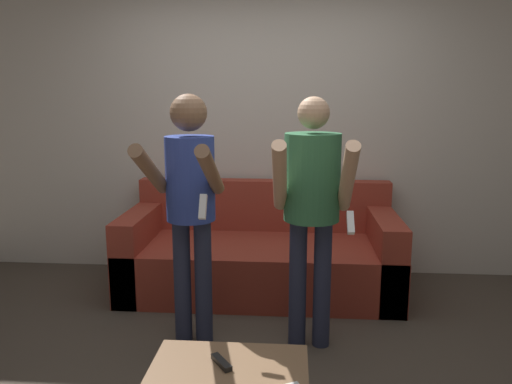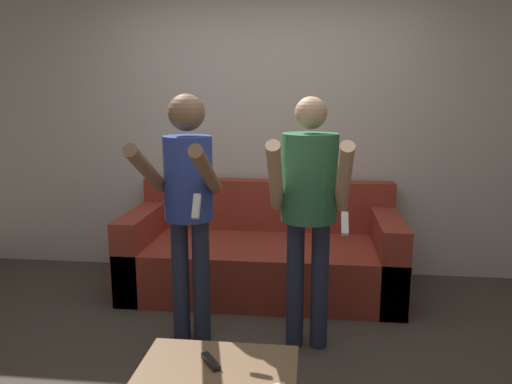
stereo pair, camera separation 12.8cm
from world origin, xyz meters
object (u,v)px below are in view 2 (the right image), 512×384
object	(u,v)px
couch	(263,256)
person_standing_right	(309,196)
person_standing_left	(188,193)
remote_far	(211,361)

from	to	relation	value
couch	person_standing_right	bearing A→B (deg)	-68.07
person_standing_left	person_standing_right	xyz separation A→B (m)	(0.75, 0.01, -0.00)
person_standing_left	person_standing_right	distance (m)	0.75
person_standing_left	person_standing_right	size ratio (longest dim) A/B	1.01
couch	remote_far	size ratio (longest dim) A/B	15.12
couch	person_standing_right	world-z (taller)	person_standing_right
couch	remote_far	xyz separation A→B (m)	(-0.06, -1.82, 0.09)
person_standing_left	remote_far	world-z (taller)	person_standing_left
person_standing_right	couch	bearing A→B (deg)	111.93
couch	person_standing_left	world-z (taller)	person_standing_left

